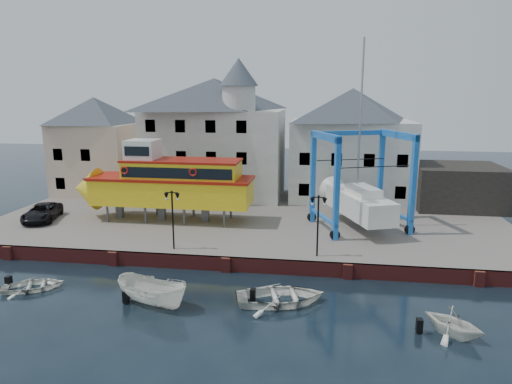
# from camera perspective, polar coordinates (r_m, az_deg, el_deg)

# --- Properties ---
(ground) EXTENTS (140.00, 140.00, 0.00)m
(ground) POSITION_cam_1_polar(r_m,az_deg,el_deg) (31.14, -3.74, -9.90)
(ground) COLOR black
(ground) RESTS_ON ground
(hardstanding) EXTENTS (44.00, 22.00, 1.00)m
(hardstanding) POSITION_cam_1_polar(r_m,az_deg,el_deg) (41.21, -0.57, -3.54)
(hardstanding) COLOR slate
(hardstanding) RESTS_ON ground
(quay_wall) EXTENTS (44.00, 0.47, 1.00)m
(quay_wall) POSITION_cam_1_polar(r_m,az_deg,el_deg) (31.05, -3.72, -8.98)
(quay_wall) COLOR maroon
(quay_wall) RESTS_ON ground
(building_pink) EXTENTS (8.00, 7.00, 10.30)m
(building_pink) POSITION_cam_1_polar(r_m,az_deg,el_deg) (52.40, -19.26, 5.48)
(building_pink) COLOR #DBB392
(building_pink) RESTS_ON hardstanding
(building_white_main) EXTENTS (14.00, 8.30, 14.00)m
(building_white_main) POSITION_cam_1_polar(r_m,az_deg,el_deg) (48.05, -5.00, 7.00)
(building_white_main) COLOR #BDBDBA
(building_white_main) RESTS_ON hardstanding
(building_white_right) EXTENTS (12.00, 8.00, 11.20)m
(building_white_right) POSITION_cam_1_polar(r_m,az_deg,el_deg) (47.53, 11.78, 5.82)
(building_white_right) COLOR #BDBDBA
(building_white_right) RESTS_ON hardstanding
(shed_dark) EXTENTS (8.00, 7.00, 4.00)m
(shed_dark) POSITION_cam_1_polar(r_m,az_deg,el_deg) (47.77, 23.78, 0.69)
(shed_dark) COLOR black
(shed_dark) RESTS_ON hardstanding
(lamp_post_left) EXTENTS (1.12, 0.32, 4.20)m
(lamp_post_left) POSITION_cam_1_polar(r_m,az_deg,el_deg) (31.98, -10.43, -1.61)
(lamp_post_left) COLOR black
(lamp_post_left) RESTS_ON hardstanding
(lamp_post_right) EXTENTS (1.12, 0.32, 4.20)m
(lamp_post_right) POSITION_cam_1_polar(r_m,az_deg,el_deg) (30.33, 7.79, -2.29)
(lamp_post_right) COLOR black
(lamp_post_right) RESTS_ON hardstanding
(tour_boat) EXTENTS (15.83, 3.93, 6.88)m
(tour_boat) POSITION_cam_1_polar(r_m,az_deg,el_deg) (39.70, -11.77, 1.14)
(tour_boat) COLOR #59595E
(tour_boat) RESTS_ON hardstanding
(travel_lift) EXTENTS (8.42, 10.10, 14.89)m
(travel_lift) POSITION_cam_1_polar(r_m,az_deg,el_deg) (38.35, 12.25, -0.44)
(travel_lift) COLOR #1350B6
(travel_lift) RESTS_ON hardstanding
(van) EXTENTS (3.57, 5.47, 1.40)m
(van) POSITION_cam_1_polar(r_m,az_deg,el_deg) (43.33, -25.17, -2.30)
(van) COLOR black
(van) RESTS_ON hardstanding
(motorboat_a) EXTENTS (5.02, 3.22, 1.81)m
(motorboat_a) POSITION_cam_1_polar(r_m,az_deg,el_deg) (27.21, -12.73, -13.61)
(motorboat_a) COLOR white
(motorboat_a) RESTS_ON ground
(motorboat_b) EXTENTS (5.82, 4.80, 1.05)m
(motorboat_b) POSITION_cam_1_polar(r_m,az_deg,el_deg) (26.87, 3.08, -13.66)
(motorboat_b) COLOR white
(motorboat_b) RESTS_ON ground
(motorboat_c) EXTENTS (3.97, 3.92, 1.58)m
(motorboat_c) POSITION_cam_1_polar(r_m,az_deg,el_deg) (25.61, 23.33, -16.11)
(motorboat_c) COLOR white
(motorboat_c) RESTS_ON ground
(motorboat_d) EXTENTS (4.24, 3.78, 0.72)m
(motorboat_d) POSITION_cam_1_polar(r_m,az_deg,el_deg) (31.59, -26.07, -10.86)
(motorboat_d) COLOR white
(motorboat_d) RESTS_ON ground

